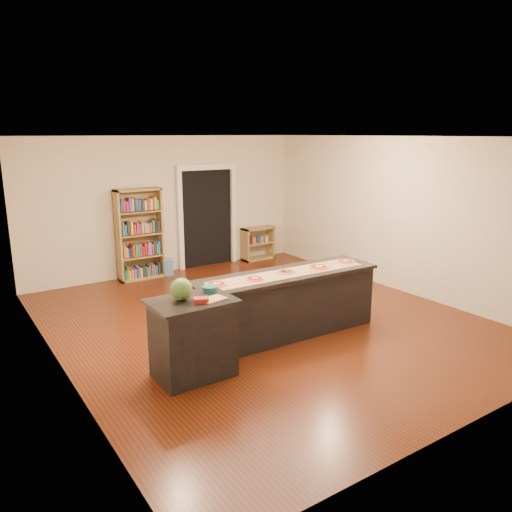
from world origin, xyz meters
TOP-DOWN VIEW (x-y plane):
  - room at (0.00, 0.00)m, footprint 6.00×7.00m
  - doorway at (0.90, 3.46)m, footprint 1.40×0.09m
  - kitchen_island at (-0.02, -0.62)m, footprint 2.81×0.76m
  - side_counter at (-1.72, -1.03)m, footprint 0.97×0.71m
  - bookshelf at (-0.71, 3.29)m, footprint 0.90×0.32m
  - low_shelf at (2.11, 3.29)m, footprint 0.75×0.32m
  - waste_bin at (-0.19, 3.21)m, footprint 0.23×0.23m
  - kraft_paper at (-0.02, -0.65)m, footprint 2.45×0.50m
  - watermelon at (-1.81, -0.96)m, footprint 0.26×0.26m
  - cutting_board at (-1.51, -1.17)m, footprint 0.32×0.25m
  - package_red at (-1.67, -1.17)m, footprint 0.20×0.17m
  - package_teal at (-1.39, -0.87)m, footprint 0.18×0.18m
  - pizza_a at (-1.14, -0.58)m, footprint 0.28×0.28m
  - pizza_b at (-0.58, -0.65)m, footprint 0.27×0.27m
  - pizza_c at (-0.02, -0.60)m, footprint 0.27×0.27m
  - pizza_d at (0.54, -0.65)m, footprint 0.32×0.32m
  - pizza_e at (1.10, -0.63)m, footprint 0.28×0.28m

SIDE VIEW (x-z plane):
  - waste_bin at x=-0.19m, z-range 0.00..0.34m
  - low_shelf at x=2.11m, z-range 0.00..0.75m
  - kitchen_island at x=-0.02m, z-range 0.00..0.93m
  - side_counter at x=-1.72m, z-range 0.00..0.97m
  - bookshelf at x=-0.71m, z-range 0.00..1.80m
  - kraft_paper at x=-0.02m, z-range 0.93..0.93m
  - pizza_a at x=-1.14m, z-range 0.93..0.95m
  - pizza_c at x=-0.02m, z-range 0.93..0.95m
  - pizza_d at x=0.54m, z-range 0.93..0.95m
  - pizza_b at x=-0.58m, z-range 0.93..0.95m
  - pizza_e at x=1.10m, z-range 0.93..0.95m
  - cutting_board at x=-1.51m, z-range 0.96..0.98m
  - package_red at x=-1.67m, z-range 0.96..1.02m
  - package_teal at x=-1.39m, z-range 0.96..1.03m
  - watermelon at x=-1.81m, z-range 0.96..1.22m
  - doorway at x=0.90m, z-range 0.10..2.31m
  - room at x=0.00m, z-range 0.00..2.80m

